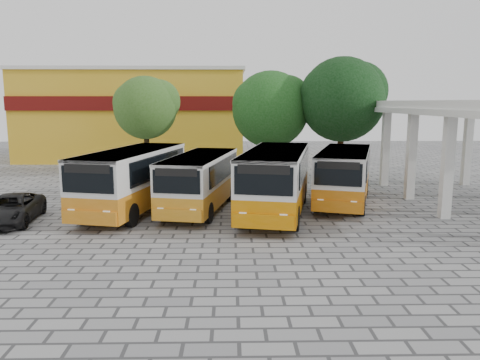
{
  "coord_description": "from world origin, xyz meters",
  "views": [
    {
      "loc": [
        -2.05,
        -19.12,
        5.32
      ],
      "look_at": [
        -1.59,
        3.73,
        1.5
      ],
      "focal_mm": 35.0,
      "sensor_mm": 36.0,
      "label": 1
    }
  ],
  "objects_px": {
    "bus_centre_left": "(200,179)",
    "bus_centre_right": "(276,177)",
    "bus_far_left": "(133,176)",
    "bus_far_right": "(344,173)",
    "parked_car": "(11,209)"
  },
  "relations": [
    {
      "from": "parked_car",
      "to": "bus_centre_right",
      "type": "bearing_deg",
      "value": -0.08
    },
    {
      "from": "bus_far_left",
      "to": "parked_car",
      "type": "xyz_separation_m",
      "value": [
        -5.01,
        -2.06,
        -1.13
      ]
    },
    {
      "from": "bus_centre_right",
      "to": "parked_car",
      "type": "height_order",
      "value": "bus_centre_right"
    },
    {
      "from": "bus_centre_left",
      "to": "parked_car",
      "type": "bearing_deg",
      "value": -153.11
    },
    {
      "from": "bus_far_right",
      "to": "bus_centre_left",
      "type": "bearing_deg",
      "value": -151.8
    },
    {
      "from": "bus_far_left",
      "to": "bus_centre_left",
      "type": "relative_size",
      "value": 1.11
    },
    {
      "from": "bus_centre_left",
      "to": "parked_car",
      "type": "height_order",
      "value": "bus_centre_left"
    },
    {
      "from": "bus_centre_right",
      "to": "parked_car",
      "type": "relative_size",
      "value": 2.01
    },
    {
      "from": "bus_far_right",
      "to": "parked_car",
      "type": "relative_size",
      "value": 1.87
    },
    {
      "from": "bus_far_left",
      "to": "parked_car",
      "type": "relative_size",
      "value": 1.97
    },
    {
      "from": "bus_centre_left",
      "to": "bus_far_right",
      "type": "xyz_separation_m",
      "value": [
        7.49,
        1.38,
        0.06
      ]
    },
    {
      "from": "bus_centre_right",
      "to": "parked_car",
      "type": "distance_m",
      "value": 12.07
    },
    {
      "from": "bus_centre_left",
      "to": "bus_centre_right",
      "type": "distance_m",
      "value": 3.79
    },
    {
      "from": "bus_far_left",
      "to": "bus_far_right",
      "type": "relative_size",
      "value": 1.05
    },
    {
      "from": "bus_far_left",
      "to": "bus_centre_right",
      "type": "height_order",
      "value": "bus_centre_right"
    }
  ]
}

